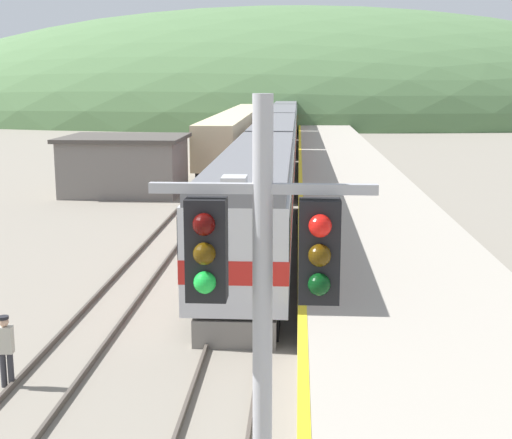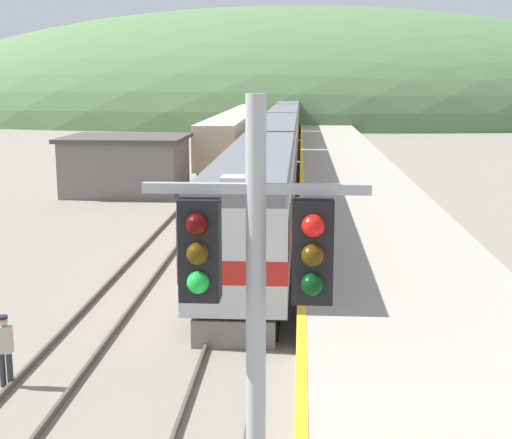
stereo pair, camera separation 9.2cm
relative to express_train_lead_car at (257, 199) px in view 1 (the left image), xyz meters
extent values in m
cube|color=#4C443D|center=(-0.72, 47.23, -2.22)|extent=(0.08, 180.00, 0.16)
cube|color=#4C443D|center=(0.72, 47.23, -2.22)|extent=(0.08, 180.00, 0.16)
cube|color=#4C443D|center=(-4.88, 47.23, -2.22)|extent=(0.08, 180.00, 0.16)
cube|color=#4C443D|center=(-3.45, 47.23, -2.22)|extent=(0.08, 180.00, 0.16)
cube|color=#9E9689|center=(5.03, 27.23, -1.76)|extent=(6.70, 140.00, 1.07)
cube|color=yellow|center=(1.79, 27.23, -1.22)|extent=(0.24, 140.00, 0.01)
ellipsoid|color=#517547|center=(0.00, 99.18, -2.30)|extent=(145.20, 65.34, 38.61)
cube|color=slate|center=(-9.12, 15.58, -0.63)|extent=(6.96, 5.86, 3.33)
cube|color=#47423D|center=(-9.12, 15.58, 1.16)|extent=(7.46, 6.36, 0.24)
cube|color=black|center=(0.00, 0.24, -1.87)|extent=(2.35, 19.90, 0.85)
cube|color=#BCBCC1|center=(0.00, 0.24, 0.03)|extent=(2.86, 21.17, 2.95)
cube|color=red|center=(0.00, 0.24, -0.21)|extent=(2.89, 21.19, 0.65)
cube|color=black|center=(0.00, 0.24, 0.68)|extent=(2.88, 19.90, 0.88)
cube|color=slate|center=(0.00, 0.24, 1.70)|extent=(2.69, 21.17, 0.40)
cube|color=black|center=(0.00, -9.22, 0.68)|extent=(2.90, 2.20, 1.18)
cube|color=#BCBCC1|center=(0.00, -9.90, 2.08)|extent=(0.64, 0.80, 0.36)
cube|color=slate|center=(0.00, -10.15, -1.91)|extent=(2.23, 0.40, 0.77)
cube|color=black|center=(0.00, 22.51, -1.87)|extent=(2.35, 20.29, 0.85)
cube|color=#BCBCC1|center=(0.00, 22.51, 0.03)|extent=(2.86, 21.59, 2.95)
cube|color=red|center=(0.00, 22.51, -0.21)|extent=(2.89, 21.61, 0.65)
cube|color=black|center=(0.00, 22.51, 0.68)|extent=(2.88, 20.29, 0.88)
cube|color=slate|center=(0.00, 22.51, 1.70)|extent=(2.69, 21.59, 0.40)
cube|color=black|center=(0.00, 45.00, -1.87)|extent=(2.35, 20.29, 0.85)
cube|color=#BCBCC1|center=(0.00, 45.00, 0.03)|extent=(2.86, 21.59, 2.95)
cube|color=red|center=(0.00, 45.00, -0.21)|extent=(2.89, 21.61, 0.65)
cube|color=black|center=(0.00, 45.00, 0.68)|extent=(2.88, 20.29, 0.88)
cube|color=slate|center=(0.00, 45.00, 1.70)|extent=(2.69, 21.59, 0.40)
cube|color=black|center=(0.00, 67.49, -1.87)|extent=(2.35, 20.29, 0.85)
cube|color=#BCBCC1|center=(0.00, 67.49, 0.03)|extent=(2.86, 21.59, 2.95)
cube|color=red|center=(0.00, 67.49, -0.21)|extent=(2.89, 21.61, 0.65)
cube|color=black|center=(0.00, 67.49, 0.68)|extent=(2.88, 20.29, 0.88)
cube|color=slate|center=(0.00, 67.49, 1.70)|extent=(2.69, 21.59, 0.40)
cube|color=black|center=(-4.16, 40.53, -1.90)|extent=(2.46, 41.01, 0.80)
cube|color=beige|center=(-4.16, 40.53, 0.10)|extent=(2.90, 42.72, 3.19)
cylinder|color=#9E9EA3|center=(1.31, -21.29, 1.14)|extent=(0.20, 0.20, 6.88)
cube|color=#9E9EA3|center=(1.31, -21.29, 3.68)|extent=(2.20, 0.10, 0.10)
cube|color=black|center=(0.76, -21.29, 3.07)|extent=(0.40, 0.28, 1.02)
sphere|color=#3C0504|center=(0.76, -21.46, 3.36)|extent=(0.22, 0.22, 0.22)
sphere|color=#412C05|center=(0.76, -21.46, 3.07)|extent=(0.22, 0.22, 0.22)
sphere|color=green|center=(0.76, -21.46, 2.79)|extent=(0.22, 0.22, 0.22)
cube|color=black|center=(1.86, -21.29, 3.07)|extent=(0.40, 0.28, 1.02)
sphere|color=red|center=(1.86, -21.46, 3.36)|extent=(0.22, 0.22, 0.22)
sphere|color=#412C05|center=(1.86, -21.46, 3.07)|extent=(0.22, 0.22, 0.22)
sphere|color=black|center=(1.86, -21.46, 2.79)|extent=(0.22, 0.22, 0.22)
cylinder|color=#2D2D33|center=(-5.11, -12.94, -1.88)|extent=(0.14, 0.14, 0.83)
cylinder|color=#2D2D33|center=(-4.94, -12.93, -1.88)|extent=(0.14, 0.14, 0.83)
cube|color=#B2AD9E|center=(-5.02, -12.94, -1.15)|extent=(0.38, 0.25, 0.64)
sphere|color=tan|center=(-5.02, -12.94, -0.72)|extent=(0.22, 0.22, 0.22)
cylinder|color=black|center=(-5.02, -12.94, -0.62)|extent=(0.24, 0.24, 0.07)
camera|label=1|loc=(1.64, -28.04, 4.71)|focal=50.00mm
camera|label=2|loc=(1.73, -28.04, 4.71)|focal=50.00mm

